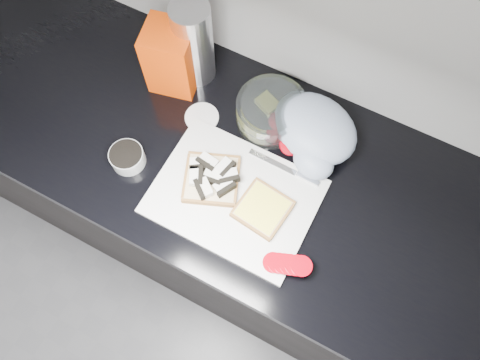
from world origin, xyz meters
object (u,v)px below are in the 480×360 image
at_px(glass_bowl, 271,112).
at_px(bread_bag, 172,58).
at_px(cutting_board, 234,197).
at_px(steel_canister, 194,43).

distance_m(glass_bowl, bread_bag, 0.30).
distance_m(cutting_board, glass_bowl, 0.25).
height_order(cutting_board, glass_bowl, glass_bowl).
xyz_separation_m(glass_bowl, steel_canister, (-0.25, 0.04, 0.09)).
height_order(glass_bowl, steel_canister, steel_canister).
xyz_separation_m(cutting_board, glass_bowl, (-0.02, 0.25, 0.03)).
xyz_separation_m(cutting_board, bread_bag, (-0.31, 0.24, 0.09)).
height_order(cutting_board, steel_canister, steel_canister).
height_order(bread_bag, steel_canister, steel_canister).
distance_m(bread_bag, steel_canister, 0.07).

